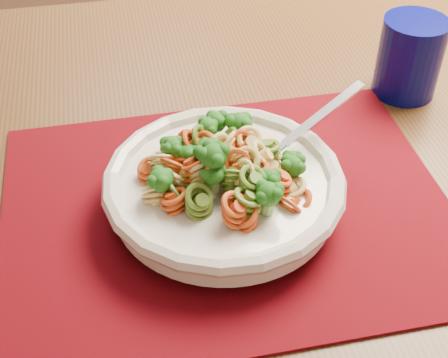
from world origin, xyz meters
TOP-DOWN VIEW (x-y plane):
  - dining_table at (-0.68, -0.50)m, footprint 1.61×1.35m
  - placemat at (-0.67, -0.59)m, footprint 0.57×0.52m
  - pasta_bowl at (-0.68, -0.59)m, footprint 0.25×0.25m
  - pasta_broccoli_heap at (-0.68, -0.59)m, footprint 0.21×0.21m
  - fork at (-0.62, -0.59)m, footprint 0.18×0.02m
  - tumbler at (-0.35, -0.54)m, footprint 0.08×0.08m

SIDE VIEW (x-z plane):
  - dining_table at x=-0.68m, z-range 0.27..1.00m
  - placemat at x=-0.67m, z-range 0.73..0.74m
  - pasta_bowl at x=-0.68m, z-range 0.74..0.79m
  - fork at x=-0.62m, z-range 0.74..0.82m
  - pasta_broccoli_heap at x=-0.68m, z-range 0.75..0.81m
  - tumbler at x=-0.35m, z-range 0.73..0.83m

